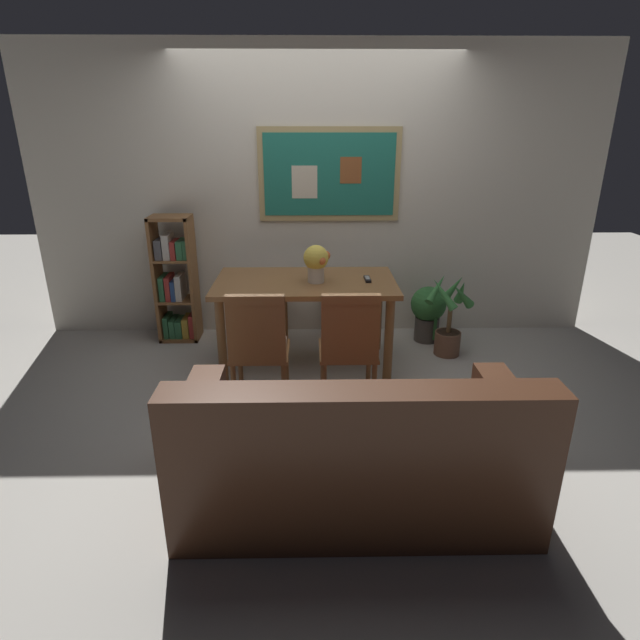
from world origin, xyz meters
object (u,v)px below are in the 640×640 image
bookshelf (176,284)px  potted_ivy (428,311)px  flower_vase (316,261)px  dining_chair_near_right (349,342)px  dining_chair_far_right (341,279)px  leather_couch (354,457)px  dining_table (305,293)px  tv_remote (367,279)px  dining_chair_near_left (258,343)px  dining_chair_far_left (268,280)px  potted_palm (449,320)px

bookshelf → potted_ivy: bearing=-2.3°
flower_vase → bookshelf: bearing=152.8°
dining_chair_near_right → bookshelf: bearing=137.4°
dining_chair_far_right → bookshelf: bearing=-174.6°
leather_couch → potted_ivy: 2.41m
dining_table → leather_couch: (0.26, -1.72, -0.33)m
tv_remote → dining_chair_near_left: bearing=-136.8°
dining_chair_far_left → flower_vase: 0.99m
potted_ivy → flower_vase: bearing=-151.5°
dining_chair_far_right → potted_palm: (0.91, -0.56, -0.22)m
bookshelf → potted_ivy: 2.35m
flower_vase → tv_remote: size_ratio=1.88×
flower_vase → tv_remote: flower_vase is taller
dining_chair_far_right → dining_chair_near_left: bearing=-112.8°
dining_chair_near_left → bookshelf: bookshelf is taller
dining_chair_far_right → potted_ivy: bearing=-16.6°
dining_chair_near_right → flower_vase: flower_vase is taller
bookshelf → tv_remote: 1.82m
dining_chair_near_left → potted_palm: dining_chair_near_left is taller
dining_chair_far_left → flower_vase: size_ratio=3.08×
dining_chair_near_right → potted_ivy: bearing=57.1°
dining_chair_near_right → potted_palm: 1.37m
potted_palm → flower_vase: flower_vase is taller
dining_chair_near_right → bookshelf: 2.04m
dining_chair_far_right → potted_palm: dining_chair_far_right is taller
dining_chair_near_right → potted_palm: dining_chair_near_right is taller
dining_chair_near_left → dining_chair_near_right: size_ratio=1.00×
dining_chair_far_right → tv_remote: size_ratio=5.80×
dining_table → potted_ivy: 1.29m
leather_couch → dining_chair_far_left: bearing=104.1°
dining_chair_far_right → potted_ivy: (0.80, -0.24, -0.24)m
leather_couch → dining_chair_near_left: bearing=120.8°
leather_couch → flower_vase: bearing=95.9°
bookshelf → potted_palm: 2.49m
dining_table → potted_palm: (1.24, 0.20, -0.32)m
dining_chair_far_right → leather_couch: bearing=-91.6°
dining_chair_near_right → leather_couch: dining_chair_near_right is taller
bookshelf → potted_palm: (2.44, -0.41, -0.22)m
dining_table → dining_chair_near_right: 0.83m
dining_chair_far_right → potted_palm: size_ratio=1.26×
dining_chair_far_left → potted_ivy: bearing=-8.7°
dining_chair_near_right → potted_palm: bearing=45.7°
dining_chair_far_right → potted_ivy: dining_chair_far_right is taller
bookshelf → potted_ivy: size_ratio=2.08×
dining_chair_near_right → leather_couch: bearing=-92.3°
potted_palm → tv_remote: tv_remote is taller
dining_table → dining_chair_far_right: size_ratio=1.58×
dining_chair_near_left → tv_remote: (0.81, 0.76, 0.22)m
bookshelf → tv_remote: (1.70, -0.62, 0.22)m
bookshelf → potted_palm: size_ratio=1.60×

